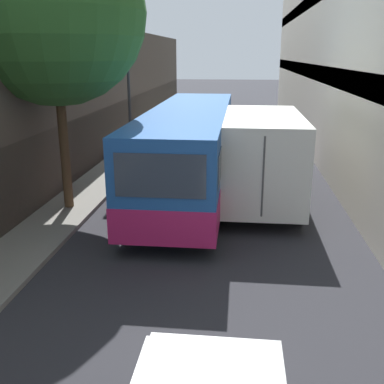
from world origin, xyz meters
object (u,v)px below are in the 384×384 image
at_px(box_truck, 259,152).
at_px(street_lamp, 127,48).
at_px(street_tree_left, 53,12).
at_px(bus, 190,148).

bearing_deg(box_truck, street_lamp, 143.04).
height_order(box_truck, street_tree_left, street_tree_left).
relative_size(bus, box_truck, 1.59).
bearing_deg(street_lamp, street_tree_left, -95.76).
bearing_deg(bus, street_tree_left, -145.65).
xyz_separation_m(bus, street_tree_left, (-3.52, -2.41, 4.23)).
height_order(bus, box_truck, bus).
bearing_deg(street_lamp, box_truck, -36.96).
relative_size(bus, street_tree_left, 1.41).
height_order(bus, street_tree_left, street_tree_left).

